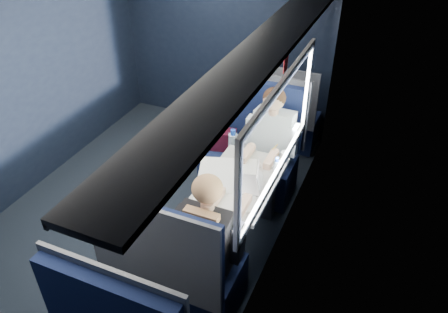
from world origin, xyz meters
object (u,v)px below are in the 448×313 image
at_px(woman, 211,234).
at_px(laptop, 254,181).
at_px(table, 237,186).
at_px(seat_row_front, 277,117).
at_px(seat_bay_near, 250,154).
at_px(man, 270,144).
at_px(bottle_small, 276,168).
at_px(seat_bay_far, 175,268).
at_px(cup, 285,157).

bearing_deg(woman, laptop, 81.57).
distance_m(table, woman, 0.71).
bearing_deg(seat_row_front, seat_bay_near, -90.77).
bearing_deg(seat_row_front, woman, -84.30).
relative_size(table, laptop, 3.00).
relative_size(seat_row_front, woman, 0.88).
distance_m(man, bottle_small, 0.58).
height_order(seat_bay_near, bottle_small, seat_bay_near).
bearing_deg(seat_bay_near, bottle_small, -54.46).
height_order(seat_bay_near, seat_row_front, seat_bay_near).
relative_size(laptop, bottle_small, 1.69).
distance_m(seat_row_front, woman, 2.54).
bearing_deg(seat_bay_far, table, 78.22).
relative_size(table, bottle_small, 5.06).
bearing_deg(seat_bay_far, cup, 69.95).
xyz_separation_m(table, seat_bay_near, (-0.19, 0.87, -0.24)).
relative_size(seat_bay_near, seat_row_front, 1.09).
bearing_deg(seat_row_front, laptop, -79.29).
distance_m(seat_bay_far, woman, 0.43).
bearing_deg(laptop, seat_bay_near, 111.47).
distance_m(seat_bay_near, laptop, 1.06).
bearing_deg(laptop, bottle_small, 59.87).
relative_size(table, seat_row_front, 0.86).
bearing_deg(seat_bay_near, table, -77.40).
bearing_deg(table, seat_row_front, 95.80).
bearing_deg(seat_bay_near, laptop, -68.53).
relative_size(seat_bay_far, seat_row_front, 1.09).
height_order(woman, laptop, woman).
relative_size(table, seat_bay_near, 0.79).
height_order(laptop, bottle_small, laptop).
height_order(seat_row_front, laptop, seat_row_front).
bearing_deg(seat_bay_near, woman, -80.57).
xyz_separation_m(table, cup, (0.30, 0.44, 0.13)).
relative_size(seat_bay_near, seat_bay_far, 1.00).
bearing_deg(seat_row_front, man, -77.17).
bearing_deg(laptop, seat_row_front, 100.71).
distance_m(table, bottle_small, 0.39).
distance_m(seat_bay_far, cup, 1.45).
bearing_deg(cup, laptop, -105.21).
distance_m(table, seat_row_front, 1.82).
xyz_separation_m(seat_bay_far, man, (0.25, 1.57, 0.30)).
height_order(man, laptop, man).
xyz_separation_m(seat_bay_far, cup, (0.48, 1.31, 0.37)).
relative_size(seat_bay_near, man, 0.95).
distance_m(seat_bay_near, seat_row_front, 0.92).
bearing_deg(bottle_small, seat_bay_near, 125.54).
height_order(seat_row_front, bottle_small, seat_row_front).
relative_size(seat_bay_far, man, 0.95).
height_order(seat_bay_far, cup, seat_bay_far).
distance_m(seat_row_front, man, 1.17).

